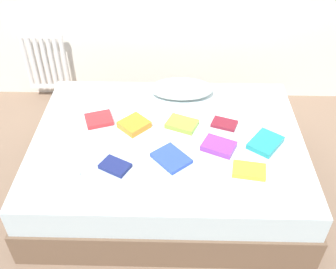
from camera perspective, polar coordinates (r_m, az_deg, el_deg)
The scene contains 14 objects.
ground_plane at distance 3.20m, azimuth -0.02°, elevation -7.19°, with size 8.00×8.00×0.00m, color #7F6651.
bed at distance 3.02m, azimuth -0.02°, elevation -4.00°, with size 2.00×1.50×0.50m.
radiator at distance 4.09m, azimuth -17.34°, elevation 10.02°, with size 0.42×0.04×0.59m.
pillow at distance 3.24m, azimuth 1.97°, elevation 6.65°, with size 0.52×0.27×0.14m, color white.
textbook_purple at distance 2.77m, azimuth 7.38°, elevation -1.69°, with size 0.22×0.16×0.04m, color purple.
textbook_blue at distance 2.66m, azimuth 0.46°, elevation -3.46°, with size 0.24×0.18×0.03m, color #2847B7.
textbook_white at distance 2.67m, azimuth -15.42°, elevation -5.05°, with size 0.24×0.14×0.04m, color white.
textbook_yellow at distance 2.63m, azimuth 11.69°, elevation -5.14°, with size 0.21×0.14×0.03m, color yellow.
textbook_red at distance 3.03m, azimuth -10.00°, elevation 2.17°, with size 0.20×0.17×0.03m, color red.
textbook_orange at distance 2.93m, azimuth -4.93°, elevation 1.43°, with size 0.19×0.18×0.05m, color orange.
textbook_navy at distance 2.63m, azimuth -7.70°, elevation -4.57°, with size 0.19×0.13×0.03m, color navy.
textbook_maroon at distance 2.98m, azimuth 8.19°, elevation 1.55°, with size 0.18×0.12×0.02m, color maroon.
textbook_teal at distance 2.86m, azimuth 13.98°, elevation -1.16°, with size 0.24×0.18×0.04m, color teal.
textbook_lime at distance 2.94m, azimuth 2.05°, elevation 1.54°, with size 0.22×0.16×0.04m, color #8CC638.
Camera 1 is at (0.05, -2.18, 2.34)m, focal length 41.95 mm.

